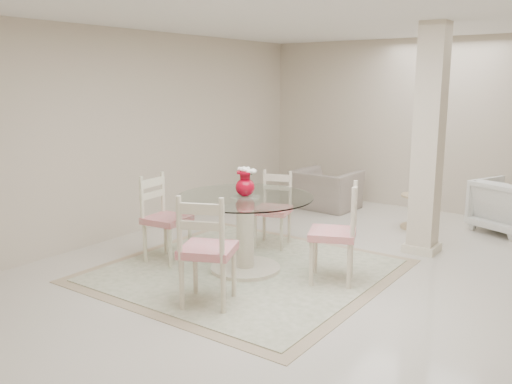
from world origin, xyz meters
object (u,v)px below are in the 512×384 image
Objects in this scene: dining_table at (245,233)px; dining_chair_east at (340,226)px; red_vase at (245,183)px; dining_chair_south at (205,243)px; dining_chair_north at (274,203)px; armchair_white at (508,206)px; recliner_taupe at (326,190)px; side_table at (417,213)px; dining_chair_west at (162,211)px; column at (429,141)px.

dining_chair_east is (0.98, 0.29, 0.18)m from dining_table.
dining_chair_south is (0.29, -0.99, -0.37)m from red_vase.
dining_table is 1.24× the size of dining_chair_south.
dining_chair_north is at bearing -97.57° from dining_chair_south.
dining_chair_south reaches higher than armchair_white.
dining_chair_south is (0.29, -0.98, 0.19)m from dining_table.
dining_chair_north is 1.07× the size of recliner_taupe.
dining_chair_south is 2.43× the size of side_table.
red_vase is 0.27× the size of dining_chair_east.
dining_table is at bearing -80.41° from dining_chair_west.
side_table is (-1.07, -0.53, -0.14)m from armchair_white.
column is 2.44× the size of dining_chair_west.
dining_table is at bearing -97.28° from dining_chair_south.
column is 1.98m from dining_chair_north.
dining_table is 4.64× the size of red_vase.
armchair_white is (2.26, 2.37, -0.18)m from dining_chair_north.
red_vase is (0.00, 0.00, 0.56)m from dining_table.
column reaches higher than side_table.
red_vase is 1.10m from dining_chair_west.
dining_chair_north is 2.22m from side_table.
dining_chair_south is at bearing -89.60° from dining_chair_north.
dining_chair_west is at bearing -165.07° from dining_table.
red_vase is (-1.34, -1.81, -0.36)m from column.
dining_chair_south is (-1.05, -2.79, -0.73)m from column.
column is 1.57m from side_table.
armchair_white is at bearing -44.80° from dining_chair_west.
dining_chair_north is (-0.27, 0.98, -0.44)m from red_vase.
dining_chair_west is at bearing -97.27° from dining_chair_east.
dining_chair_east is 1.45m from dining_chair_south.
dining_chair_east is 2.37× the size of side_table.
red_vase is 1.09m from dining_chair_east.
dining_chair_south is at bearing -73.77° from dining_table.
red_vase is at bearing -96.84° from dining_chair_east.
dining_chair_north is 2.14× the size of side_table.
dining_chair_north is (-1.61, -0.83, -0.81)m from column.
column is 1.94m from armchair_white.
dining_chair_north is 2.04m from dining_chair_south.
column is 2.61× the size of dining_chair_north.
side_table is (-0.42, 1.01, -1.13)m from column.
column reaches higher than dining_chair_south.
dining_table is at bearing 105.85° from recliner_taupe.
dining_chair_south is (1.27, -0.72, 0.04)m from dining_chair_west.
red_vase is at bearing -89.82° from dining_chair_north.
dining_table is 2.97m from side_table.
dining_table is 1.04m from dining_chair_south.
red_vase is 1.11m from dining_chair_north.
dining_chair_west is (-2.32, -2.07, -0.77)m from column.
red_vase is at bearing -108.02° from side_table.
armchair_white is at bearing 59.30° from red_vase.
dining_chair_east is 3.24m from armchair_white.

